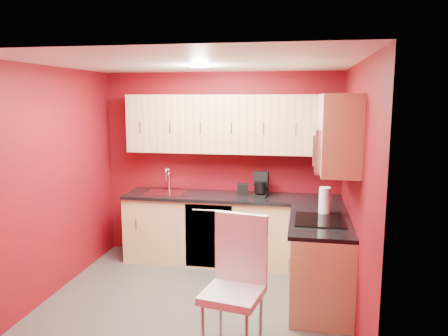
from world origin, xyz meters
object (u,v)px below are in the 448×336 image
(sink, at_px, (165,190))
(dining_chair, at_px, (233,287))
(microwave, at_px, (334,149))
(coffee_maker, at_px, (260,185))
(napkin_holder, at_px, (243,189))
(paper_towel, at_px, (325,201))

(sink, xyz_separation_m, dining_chair, (1.23, -2.03, -0.36))
(sink, distance_m, dining_chair, 2.40)
(microwave, height_order, coffee_maker, microwave)
(napkin_holder, relative_size, paper_towel, 0.49)
(microwave, relative_size, paper_towel, 2.60)
(microwave, bearing_deg, dining_chair, -129.95)
(sink, distance_m, coffee_maker, 1.27)
(sink, relative_size, coffee_maker, 1.67)
(sink, xyz_separation_m, paper_towel, (2.04, -0.73, 0.11))
(sink, distance_m, paper_towel, 2.17)
(napkin_holder, bearing_deg, coffee_maker, -14.32)
(sink, xyz_separation_m, coffee_maker, (1.26, -0.00, 0.12))
(microwave, xyz_separation_m, dining_chair, (-0.86, -1.03, -1.08))
(coffee_maker, bearing_deg, microwave, -43.68)
(paper_towel, xyz_separation_m, dining_chair, (-0.80, -1.30, -0.47))
(microwave, height_order, dining_chair, microwave)
(dining_chair, bearing_deg, sink, 132.30)
(napkin_holder, xyz_separation_m, dining_chair, (0.20, -2.09, -0.40))
(sink, bearing_deg, microwave, -25.60)
(microwave, relative_size, coffee_maker, 2.45)
(napkin_holder, bearing_deg, sink, -176.77)
(sink, relative_size, paper_towel, 1.78)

